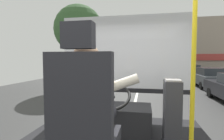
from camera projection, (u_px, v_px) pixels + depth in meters
ground at (138, 89)px, 10.47m from camera, size 18.00×44.00×0.06m
driver_seat at (84, 127)px, 1.31m from camera, size 0.48×0.48×1.36m
bus_driver at (89, 101)px, 1.42m from camera, size 0.82×0.55×0.73m
steering_console at (114, 117)px, 2.62m from camera, size 1.10×0.98×0.78m
handrail_pole at (194, 61)px, 1.66m from camera, size 0.04×0.04×2.19m
fare_box at (172, 112)px, 2.21m from camera, size 0.20×0.27×0.85m
windshield_panel at (125, 63)px, 3.33m from camera, size 2.50×0.08×1.48m
street_tree at (79, 30)px, 10.36m from camera, size 2.92×2.92×5.05m
shop_building at (194, 49)px, 18.90m from camera, size 9.26×6.00×5.74m
parked_car_charcoal at (210, 77)px, 11.03m from camera, size 1.79×3.89×1.25m
parked_car_blue at (187, 71)px, 15.80m from camera, size 1.84×4.10×1.30m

